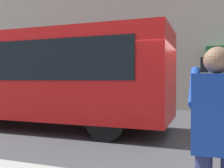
# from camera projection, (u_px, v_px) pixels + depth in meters

# --- Properties ---
(ground_plane) EXTENTS (60.00, 60.00, 0.00)m
(ground_plane) POSITION_uv_depth(u_px,v_px,m) (156.00, 136.00, 7.15)
(ground_plane) COLOR #38383A
(red_bus) EXTENTS (9.05, 2.54, 3.08)m
(red_bus) POSITION_uv_depth(u_px,v_px,m) (33.00, 76.00, 8.52)
(red_bus) COLOR red
(red_bus) RESTS_ON ground_plane
(pedestrian_photographer) EXTENTS (0.53, 0.52, 1.70)m
(pedestrian_photographer) POSITION_uv_depth(u_px,v_px,m) (217.00, 133.00, 2.12)
(pedestrian_photographer) COLOR #1E2347
(pedestrian_photographer) RESTS_ON sidewalk_curb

